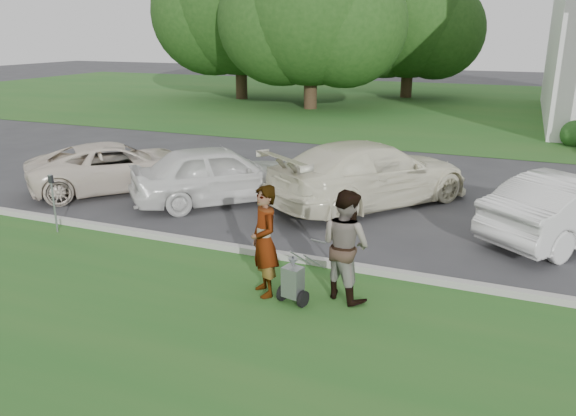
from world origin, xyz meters
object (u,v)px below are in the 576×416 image
Objects in this scene: parking_meter_near at (350,234)px; car_a at (117,166)px; car_d at (574,208)px; tree_back at (410,25)px; car_c at (370,173)px; tree_left at (311,16)px; person_right at (345,246)px; car_b at (219,174)px; striping_cart at (293,283)px; person_left at (264,242)px; tree_far at (239,9)px; parking_meter_far at (53,196)px.

parking_meter_near reaches higher than car_a.
parking_meter_near is at bearing 82.84° from car_d.
car_c is at bearing -80.90° from tree_back.
tree_left reaches higher than parking_meter_near.
car_b is at bearing -15.49° from person_right.
tree_left is 1.11× the size of tree_back.
car_b is (-3.98, 4.63, 0.39)m from striping_cart.
person_left is at bearing -71.45° from tree_left.
person_right reaches higher than striping_cart.
person_right is at bearing 49.02° from striping_cart.
car_d is at bearing -48.32° from tree_far.
car_b is at bearing 173.03° from person_left.
tree_far is 8.61× the size of parking_meter_far.
person_right is (15.01, -25.57, -4.74)m from tree_far.
tree_left reaches higher than tree_back.
car_c is (8.02, -17.10, -4.28)m from tree_left.
tree_left is 7.86× the size of parking_meter_far.
parking_meter_near is 0.32× the size of car_b.
tree_back reaches higher than car_d.
tree_back is 25.72m from car_c.
person_right is 0.62m from parking_meter_near.
parking_meter_near is at bearing -162.84° from car_a.
tree_far is 2.60× the size of car_d.
tree_far reaches higher than parking_meter_far.
parking_meter_near is (4.90, -29.96, -3.80)m from tree_back.
car_d is (4.71, -0.94, -0.09)m from car_c.
person_right reaches higher than car_b.
parking_meter_far is at bearing -144.37° from person_left.
car_c is at bearing 100.27° from parking_meter_near.
parking_meter_near is 0.30× the size of car_a.
car_c is at bearing -55.10° from tree_far.
tree_far reaches higher than car_b.
car_d is at bearing -156.11° from car_c.
tree_left is at bearing 112.07° from parking_meter_near.
car_c is at bearing 104.70° from striping_cart.
tree_back is at bearing -43.23° from car_b.
car_c reaches higher than car_a.
tree_back reaches higher than car_b.
parking_meter_far is at bearing 74.35° from car_c.
tree_left reaches higher than parking_meter_far.
person_right is at bearing 135.44° from car_c.
tree_far is (-6.00, 3.00, 0.58)m from tree_left.
car_b is (-4.60, 3.49, -0.15)m from parking_meter_near.
parking_meter_near is at bearing -0.12° from parking_meter_far.
car_d is (11.74, 0.41, 0.07)m from car_a.
person_left reaches higher than car_a.
person_left is 0.34× the size of car_c.
car_a is at bearing -96.48° from tree_back.
tree_far is 24.32m from car_b.
tree_far is 29.74m from person_left.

